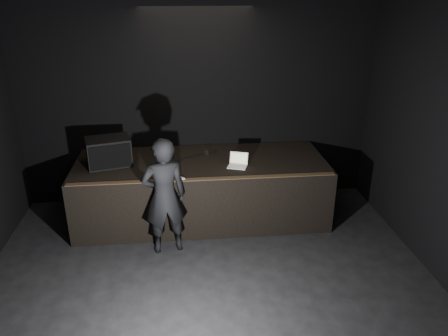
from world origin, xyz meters
name	(u,v)px	position (x,y,z in m)	size (l,w,h in m)	color
ground	(216,335)	(0.00, 0.00, 0.00)	(7.00, 7.00, 0.00)	black
room_walls	(214,169)	(0.00, 0.00, 2.02)	(6.10, 7.10, 3.52)	black
stage_riser	(202,189)	(0.00, 2.73, 0.50)	(4.00, 1.50, 1.00)	black
riser_lip	(204,179)	(0.00, 2.02, 1.01)	(3.92, 0.10, 0.01)	brown
stage_monitor	(109,152)	(-1.43, 2.72, 1.22)	(0.75, 0.62, 0.44)	black
cable	(194,157)	(-0.11, 2.88, 1.01)	(0.02, 0.02, 0.89)	black
laptop	(238,163)	(0.56, 2.47, 1.05)	(0.35, 0.33, 0.20)	silver
beer_can	(159,165)	(-0.65, 2.46, 1.07)	(0.06, 0.06, 0.14)	silver
plastic_cup	(207,153)	(0.11, 2.95, 1.05)	(0.07, 0.07, 0.09)	white
wii_remote	(180,178)	(-0.34, 2.08, 1.02)	(0.04, 0.17, 0.03)	silver
person	(164,197)	(-0.57, 1.78, 0.87)	(0.63, 0.42, 1.74)	black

